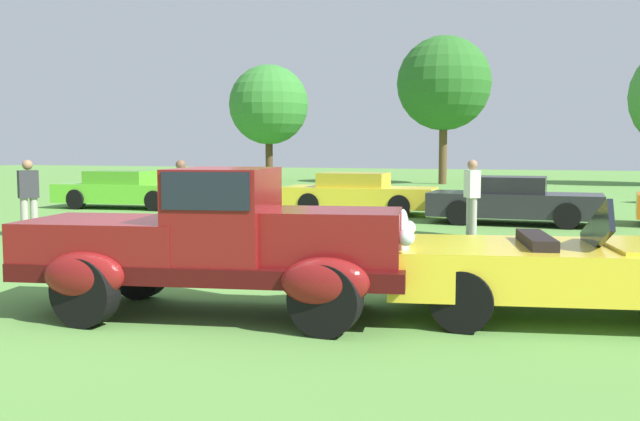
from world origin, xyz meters
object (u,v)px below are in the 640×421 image
(show_car_charcoal, at_px, (513,201))
(spectator_near_truck, at_px, (181,196))
(spectator_between_cars, at_px, (29,195))
(neighbor_convertible, at_px, (583,268))
(feature_pickup_truck, at_px, (218,241))
(show_car_yellow, at_px, (358,194))
(show_car_lime, at_px, (126,190))
(spectator_far_side, at_px, (472,195))

(show_car_charcoal, distance_m, spectator_near_truck, 8.39)
(spectator_near_truck, relative_size, spectator_between_cars, 1.00)
(neighbor_convertible, relative_size, spectator_near_truck, 2.65)
(neighbor_convertible, height_order, show_car_charcoal, neighbor_convertible)
(neighbor_convertible, distance_m, spectator_near_truck, 9.37)
(spectator_near_truck, bearing_deg, feature_pickup_truck, -55.34)
(show_car_yellow, xyz_separation_m, spectator_near_truck, (-2.04, -6.57, 0.31))
(feature_pickup_truck, distance_m, show_car_lime, 15.35)
(feature_pickup_truck, distance_m, spectator_between_cars, 8.74)
(feature_pickup_truck, xyz_separation_m, spectator_between_cars, (-7.27, 4.86, 0.05))
(show_car_lime, distance_m, spectator_far_side, 12.12)
(show_car_lime, bearing_deg, spectator_far_side, -17.05)
(feature_pickup_truck, bearing_deg, spectator_near_truck, 124.66)
(show_car_lime, xyz_separation_m, spectator_between_cars, (2.52, -6.96, 0.31))
(show_car_lime, relative_size, spectator_near_truck, 2.80)
(neighbor_convertible, height_order, show_car_yellow, neighbor_convertible)
(show_car_charcoal, bearing_deg, spectator_between_cars, -146.95)
(neighbor_convertible, height_order, spectator_far_side, spectator_far_side)
(feature_pickup_truck, bearing_deg, spectator_between_cars, 146.24)
(show_car_lime, distance_m, show_car_yellow, 7.73)
(show_car_charcoal, distance_m, spectator_far_side, 3.00)
(feature_pickup_truck, height_order, neighbor_convertible, feature_pickup_truck)
(show_car_yellow, distance_m, spectator_near_truck, 6.89)
(show_car_yellow, bearing_deg, feature_pickup_truck, -80.53)
(show_car_lime, bearing_deg, spectator_between_cars, -70.09)
(show_car_charcoal, bearing_deg, show_car_yellow, 163.18)
(spectator_between_cars, bearing_deg, spectator_far_side, 20.64)
(neighbor_convertible, height_order, spectator_near_truck, spectator_near_truck)
(show_car_yellow, xyz_separation_m, spectator_far_side, (3.88, -4.28, 0.31))
(feature_pickup_truck, height_order, spectator_far_side, feature_pickup_truck)
(neighbor_convertible, relative_size, spectator_between_cars, 2.65)
(feature_pickup_truck, relative_size, spectator_between_cars, 2.73)
(show_car_lime, height_order, spectator_between_cars, spectator_between_cars)
(spectator_near_truck, distance_m, spectator_between_cars, 3.33)
(spectator_near_truck, bearing_deg, show_car_yellow, 72.77)
(show_car_lime, relative_size, spectator_far_side, 2.80)
(feature_pickup_truck, height_order, show_car_yellow, feature_pickup_truck)
(feature_pickup_truck, xyz_separation_m, neighbor_convertible, (3.94, 1.25, -0.29))
(spectator_near_truck, bearing_deg, spectator_far_side, 21.16)
(feature_pickup_truck, distance_m, show_car_yellow, 12.73)
(show_car_lime, distance_m, spectator_between_cars, 7.41)
(show_car_lime, relative_size, show_car_charcoal, 1.11)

